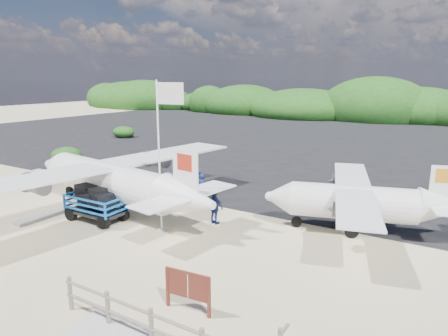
# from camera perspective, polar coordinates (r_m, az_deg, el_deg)

# --- Properties ---
(ground) EXTENTS (160.00, 160.00, 0.00)m
(ground) POSITION_cam_1_polar(r_m,az_deg,el_deg) (17.79, -14.18, -8.84)
(ground) COLOR beige
(asphalt_apron) EXTENTS (90.00, 50.00, 0.04)m
(asphalt_apron) POSITION_cam_1_polar(r_m,az_deg,el_deg) (43.62, 15.01, 3.88)
(asphalt_apron) COLOR #B2B2B2
(asphalt_apron) RESTS_ON ground
(lagoon) EXTENTS (9.00, 7.00, 0.40)m
(lagoon) POSITION_cam_1_polar(r_m,az_deg,el_deg) (25.49, -26.15, -3.18)
(lagoon) COLOR #B2B2B2
(lagoon) RESTS_ON ground
(vegetation_band) EXTENTS (124.00, 8.00, 4.40)m
(vegetation_band) POSITION_cam_1_polar(r_m,az_deg,el_deg) (67.83, 21.10, 6.51)
(vegetation_band) COLOR #B2B2B2
(vegetation_band) RESTS_ON ground
(baggage_cart) EXTENTS (2.97, 1.72, 1.48)m
(baggage_cart) POSITION_cam_1_polar(r_m,az_deg,el_deg) (19.46, -17.64, -7.16)
(baggage_cart) COLOR blue
(baggage_cart) RESTS_ON ground
(flagpole) EXTENTS (1.30, 0.61, 6.36)m
(flagpole) POSITION_cam_1_polar(r_m,az_deg,el_deg) (17.62, -8.87, -8.80)
(flagpole) COLOR white
(flagpole) RESTS_ON ground
(signboard) EXTENTS (1.53, 0.28, 1.25)m
(signboard) POSITION_cam_1_polar(r_m,az_deg,el_deg) (11.99, -5.13, -19.74)
(signboard) COLOR maroon
(signboard) RESTS_ON ground
(crew_a) EXTENTS (0.65, 0.50, 1.60)m
(crew_a) POSITION_cam_1_polar(r_m,az_deg,el_deg) (20.91, -3.13, -2.87)
(crew_a) COLOR navy
(crew_a) RESTS_ON ground
(crew_b) EXTENTS (0.88, 0.80, 1.48)m
(crew_b) POSITION_cam_1_polar(r_m,az_deg,el_deg) (21.87, -3.79, -2.34)
(crew_b) COLOR navy
(crew_b) RESTS_ON ground
(crew_c) EXTENTS (0.97, 0.53, 1.57)m
(crew_c) POSITION_cam_1_polar(r_m,az_deg,el_deg) (17.89, -1.32, -5.63)
(crew_c) COLOR navy
(crew_c) RESTS_ON ground
(aircraft_large) EXTENTS (17.55, 17.55, 4.63)m
(aircraft_large) POSITION_cam_1_polar(r_m,az_deg,el_deg) (30.97, 27.57, -0.68)
(aircraft_large) COLOR #B2B2B2
(aircraft_large) RESTS_ON ground
(aircraft_small) EXTENTS (10.13, 10.13, 2.94)m
(aircraft_small) POSITION_cam_1_polar(r_m,az_deg,el_deg) (50.37, 0.55, 5.46)
(aircraft_small) COLOR #B2B2B2
(aircraft_small) RESTS_ON ground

